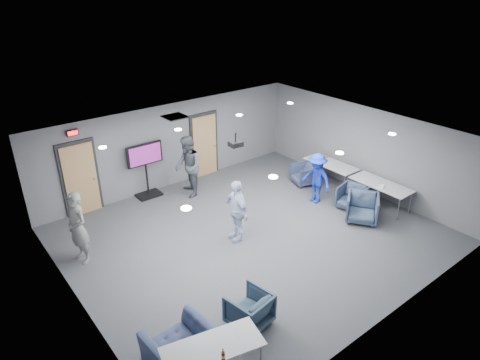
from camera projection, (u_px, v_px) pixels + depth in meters
floor at (252, 235)px, 11.38m from camera, size 9.00×9.00×0.00m
ceiling at (253, 140)px, 10.20m from camera, size 9.00×9.00×0.00m
wall_back at (172, 145)px, 13.61m from camera, size 9.00×0.02×2.70m
wall_front at (390, 267)px, 7.97m from camera, size 9.00×0.02×2.70m
wall_left at (74, 256)px, 8.27m from camera, size 0.02×8.00×2.70m
wall_right at (363, 149)px, 13.31m from camera, size 0.02×8.00×2.70m
door_left at (81, 179)px, 12.02m from camera, size 1.06×0.17×2.24m
door_right at (204, 145)px, 14.37m from camera, size 1.06×0.17×2.24m
exit_sign at (72, 133)px, 11.41m from camera, size 0.32×0.08×0.16m
hvac_diffuser at (175, 117)px, 11.90m from camera, size 0.60×0.60×0.03m
downlights at (253, 140)px, 10.21m from camera, size 6.18×3.78×0.02m
person_a at (78, 228)px, 10.01m from camera, size 0.55×0.73×1.82m
person_b at (188, 167)px, 13.04m from camera, size 0.99×1.12×1.92m
person_c at (237, 210)px, 10.89m from camera, size 0.54×1.03×1.68m
person_d at (316, 178)px, 12.72m from camera, size 0.65×1.05×1.56m
chair_right_a at (304, 174)px, 14.05m from camera, size 0.91×0.89×0.67m
chair_right_b at (352, 197)px, 12.56m from camera, size 0.91×0.90×0.70m
chair_right_c at (362, 208)px, 11.90m from camera, size 1.19×1.18×0.78m
chair_front_a at (249, 309)px, 8.37m from camera, size 0.87×0.89×0.71m
chair_front_b at (180, 348)px, 7.49m from camera, size 1.18×1.04×0.73m
table_right_a at (331, 165)px, 13.87m from camera, size 0.75×1.79×0.73m
table_right_b at (381, 185)px, 12.53m from camera, size 0.76×1.81×0.73m
table_front_left at (213, 348)px, 7.08m from camera, size 1.80×1.07×0.73m
bottle_front at (223, 356)px, 6.77m from camera, size 0.06×0.06×0.24m
bottle_right at (317, 158)px, 14.03m from camera, size 0.07×0.07×0.27m
snack_box at (325, 157)px, 14.28m from camera, size 0.21×0.15×0.04m
wrapper at (382, 186)px, 12.31m from camera, size 0.24×0.19×0.05m
tv_stand at (146, 167)px, 12.99m from camera, size 1.13×0.54×1.73m
projector at (236, 144)px, 10.79m from camera, size 0.34×0.32×0.35m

